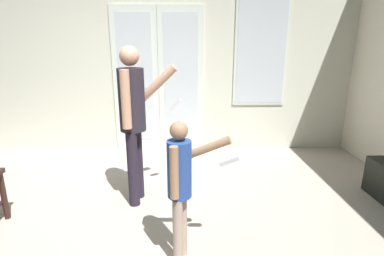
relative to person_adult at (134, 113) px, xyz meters
The scene contains 4 objects.
ground_plane 1.18m from the person_adult, 105.08° to the right, with size 6.36×4.60×0.02m, color #BEAFA1.
wall_back_with_doors 1.64m from the person_adult, 94.31° to the left, with size 6.36×0.09×2.87m.
person_adult is the anchor object (origin of this frame).
person_child 1.02m from the person_adult, 62.87° to the right, with size 0.50×0.28×1.06m.
Camera 1 is at (0.65, -2.05, 1.55)m, focal length 27.66 mm.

